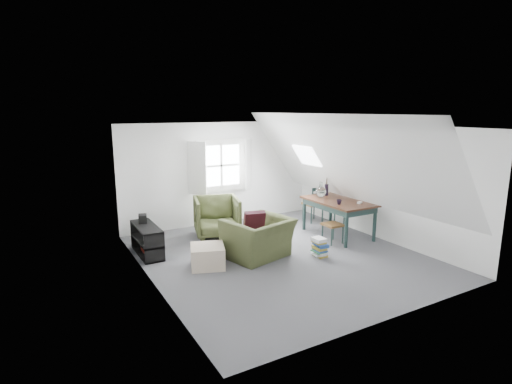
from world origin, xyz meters
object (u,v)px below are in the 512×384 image
ottoman (208,256)px  magazine_stack (320,247)px  armchair_near (258,257)px  media_shelf (148,242)px  armchair_far (217,236)px  dining_chair_far (314,203)px  dining_table (338,205)px  dining_chair_near (334,224)px

ottoman → magazine_stack: bearing=-15.7°
armchair_near → media_shelf: size_ratio=1.03×
armchair_near → armchair_far: (-0.15, 1.60, 0.00)m
armchair_near → media_shelf: media_shelf is taller
magazine_stack → armchair_far: bearing=119.3°
armchair_far → dining_chair_far: (2.61, -0.14, 0.48)m
dining_table → magazine_stack: 1.56m
media_shelf → armchair_near: bearing=-31.8°
dining_chair_far → magazine_stack: bearing=53.7°
dining_table → media_shelf: dining_table is taller
armchair_far → dining_chair_far: size_ratio=1.08×
armchair_far → dining_chair_near: (1.99, -1.64, 0.42)m
armchair_far → media_shelf: size_ratio=0.87×
dining_chair_far → media_shelf: 4.30m
dining_table → armchair_near: bearing=-170.7°
armchair_far → ottoman: (-0.89, -1.56, 0.20)m
armchair_far → dining_chair_far: bearing=12.9°
armchair_far → dining_table: bearing=-12.5°
ottoman → dining_chair_near: (2.88, -0.08, 0.22)m
dining_table → media_shelf: size_ratio=1.43×
media_shelf → magazine_stack: 3.36m
dining_table → dining_chair_near: dining_table is taller
armchair_near → dining_chair_far: bearing=-163.9°
ottoman → dining_chair_near: dining_chair_near is taller
armchair_near → dining_table: (2.25, 0.30, 0.70)m
media_shelf → dining_chair_far: bearing=5.0°
armchair_far → magazine_stack: 2.47m
dining_chair_near → media_shelf: dining_chair_near is taller
dining_chair_far → media_shelf: (-4.28, -0.28, -0.22)m
armchair_near → ottoman: size_ratio=1.98×
ottoman → magazine_stack: size_ratio=1.60×
armchair_far → magazine_stack: armchair_far is taller
armchair_near → dining_chair_near: (1.84, -0.05, 0.42)m
dining_table → magazine_stack: (-1.19, -0.86, -0.52)m
ottoman → dining_table: bearing=4.7°
dining_table → media_shelf: (-4.07, 0.88, -0.44)m
armchair_near → dining_chair_near: size_ratio=1.47×
ottoman → media_shelf: 1.39m
dining_table → dining_chair_near: bearing=-137.8°
armchair_far → media_shelf: bearing=-150.2°
ottoman → magazine_stack: ottoman is taller
armchair_far → ottoman: 1.81m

